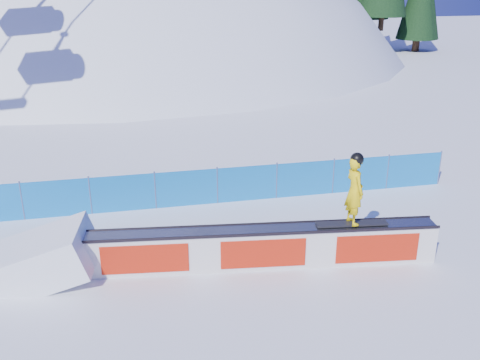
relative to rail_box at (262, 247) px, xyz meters
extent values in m
plane|color=white|center=(-3.40, -0.25, -0.53)|extent=(160.00, 160.00, 0.00)
sphere|color=white|center=(-3.40, 41.75, -18.53)|extent=(64.00, 64.00, 64.00)
cylinder|color=#372416|center=(20.46, 42.69, 3.38)|extent=(0.50, 0.50, 1.40)
cylinder|color=#372416|center=(21.86, 39.22, 1.56)|extent=(0.50, 0.50, 1.40)
cylinder|color=#372416|center=(25.54, 37.99, 0.07)|extent=(0.50, 0.50, 1.40)
cylinder|color=#372416|center=(25.11, 41.25, 0.07)|extent=(0.50, 0.50, 1.40)
cube|color=#0E6DBD|center=(-3.40, 4.25, 0.07)|extent=(22.00, 0.03, 1.20)
cylinder|color=#45507C|center=(-6.40, 4.25, 0.12)|extent=(0.05, 0.05, 1.30)
cylinder|color=#45507C|center=(-4.40, 4.25, 0.12)|extent=(0.05, 0.05, 1.30)
cylinder|color=#45507C|center=(-2.40, 4.25, 0.12)|extent=(0.05, 0.05, 1.30)
cylinder|color=#45507C|center=(-0.40, 4.25, 0.12)|extent=(0.05, 0.05, 1.30)
cylinder|color=#45507C|center=(1.60, 4.25, 0.12)|extent=(0.05, 0.05, 1.30)
cylinder|color=#45507C|center=(3.60, 4.25, 0.12)|extent=(0.05, 0.05, 1.30)
cylinder|color=#45507C|center=(5.60, 4.25, 0.12)|extent=(0.05, 0.05, 1.30)
cylinder|color=#45507C|center=(7.60, 4.25, 0.12)|extent=(0.05, 0.05, 1.30)
cube|color=silver|center=(0.00, 0.00, -0.03)|extent=(9.00, 1.64, 1.01)
cube|color=gray|center=(0.00, 0.00, 0.50)|extent=(8.92, 1.66, 0.05)
cube|color=black|center=(-0.04, -0.30, 0.51)|extent=(8.94, 1.11, 0.07)
cube|color=black|center=(0.04, 0.30, 0.51)|extent=(8.94, 1.11, 0.07)
cube|color=red|center=(-0.04, -0.29, -0.03)|extent=(8.49, 1.05, 0.76)
cube|color=red|center=(0.04, 0.29, -0.03)|extent=(8.49, 1.05, 0.76)
cube|color=black|center=(2.28, -0.28, 0.57)|extent=(1.85, 0.55, 0.04)
imported|color=yellow|center=(2.28, -0.28, 1.47)|extent=(0.49, 0.69, 1.77)
sphere|color=black|center=(2.28, -0.28, 2.29)|extent=(0.33, 0.33, 0.33)
camera|label=1|loc=(-3.11, -11.67, 6.47)|focal=40.00mm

